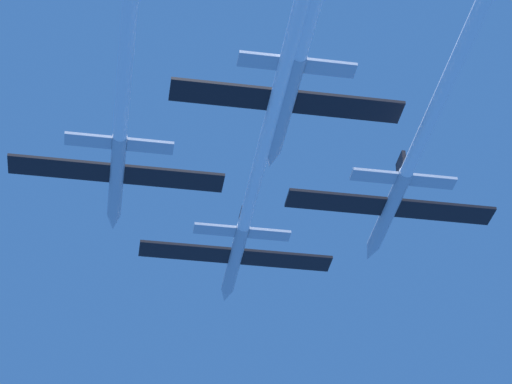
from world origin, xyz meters
The scene contains 2 objects.
jet_lead centered at (-0.22, -18.83, 0.50)m, with size 19.99×66.15×3.31m.
jet_right_wing centered at (12.85, -36.40, -0.71)m, with size 19.99×76.79×3.31m.
Camera 1 is at (-12.13, -90.53, -57.42)m, focal length 73.02 mm.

